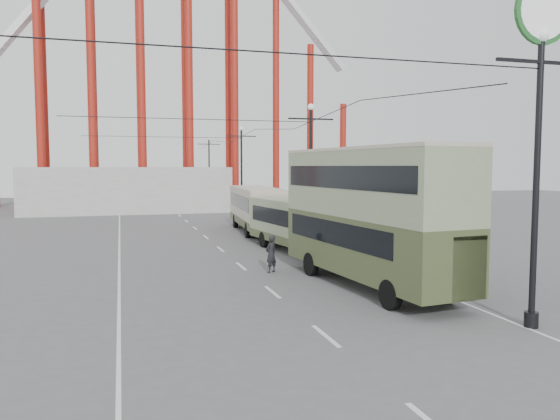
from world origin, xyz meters
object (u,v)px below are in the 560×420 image
object	(u,v)px
double_decker_bus	(369,209)
pedestrian	(271,254)
lamp_post_near	(540,77)
single_decker_cream	(257,207)
single_decker_green	(302,224)

from	to	relation	value
double_decker_bus	pedestrian	distance (m)	5.76
lamp_post_near	single_decker_cream	xyz separation A→B (m)	(-2.25, 27.25, -5.92)
lamp_post_near	single_decker_cream	distance (m)	27.97
single_decker_green	lamp_post_near	bearing A→B (deg)	-89.25
double_decker_bus	lamp_post_near	bearing A→B (deg)	-76.14
pedestrian	double_decker_bus	bearing A→B (deg)	92.76
lamp_post_near	single_decker_cream	world-z (taller)	lamp_post_near
double_decker_bus	single_decker_cream	distance (m)	20.51
double_decker_bus	single_decker_green	size ratio (longest dim) A/B	1.01
lamp_post_near	pedestrian	bearing A→B (deg)	116.88
double_decker_bus	single_decker_green	distance (m)	9.28
double_decker_bus	single_decker_cream	bearing A→B (deg)	83.72
lamp_post_near	single_decker_green	bearing A→B (deg)	98.20
lamp_post_near	single_decker_cream	size ratio (longest dim) A/B	0.96
pedestrian	single_decker_green	bearing A→B (deg)	-157.44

